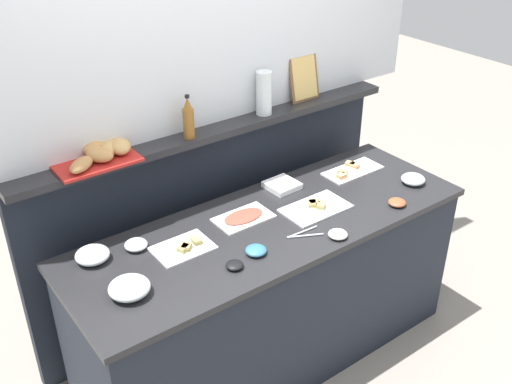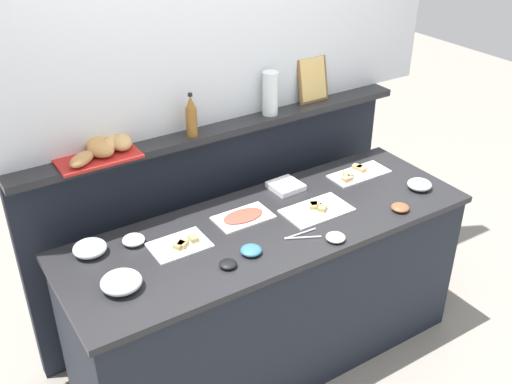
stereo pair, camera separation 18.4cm
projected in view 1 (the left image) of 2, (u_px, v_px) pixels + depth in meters
ground_plane at (215, 300)px, 3.99m from camera, size 12.00×12.00×0.00m
buffet_counter at (270, 292)px, 3.34m from camera, size 2.20×0.76×0.93m
back_ledge_unit at (215, 217)px, 3.62m from camera, size 2.34×0.22×1.30m
upper_wall_panel at (203, 1)px, 3.00m from camera, size 2.94×0.08×1.30m
sandwich_platter_side at (184, 247)px, 2.90m from camera, size 0.28×0.20×0.04m
sandwich_platter_rear at (316, 207)px, 3.22m from camera, size 0.36×0.22×0.04m
sandwich_platter_front at (351, 170)px, 3.59m from camera, size 0.37×0.17×0.04m
cold_cuts_platter at (243, 217)px, 3.14m from camera, size 0.30×0.18×0.02m
glass_bowl_large at (93, 255)px, 2.81m from camera, size 0.16×0.16×0.06m
glass_bowl_medium at (129, 288)px, 2.59m from camera, size 0.18×0.18×0.07m
glass_bowl_small at (136, 245)px, 2.90m from camera, size 0.11×0.11×0.04m
glass_bowl_extra at (413, 180)px, 3.46m from camera, size 0.14×0.14×0.06m
condiment_bowl_dark at (397, 202)px, 3.25m from camera, size 0.10×0.10×0.03m
condiment_bowl_red at (256, 250)px, 2.86m from camera, size 0.10×0.10×0.04m
condiment_bowl_teal at (338, 234)px, 2.98m from camera, size 0.10×0.10×0.03m
condiment_bowl_cream at (235, 265)px, 2.77m from camera, size 0.08×0.08×0.03m
serving_tongs at (303, 234)px, 3.01m from camera, size 0.19×0.09×0.01m
napkin_stack at (282, 185)px, 3.42m from camera, size 0.18×0.18×0.03m
vinegar_bottle_amber at (188, 119)px, 3.08m from camera, size 0.06×0.06×0.24m
bread_basket at (102, 152)px, 2.90m from camera, size 0.40×0.31×0.08m
framed_picture at (304, 78)px, 3.54m from camera, size 0.20×0.07×0.27m
water_carafe at (264, 93)px, 3.35m from camera, size 0.09×0.09×0.25m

